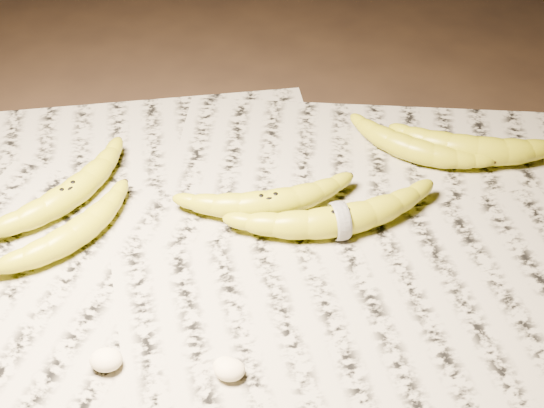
# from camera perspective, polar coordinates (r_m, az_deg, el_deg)

# --- Properties ---
(ground) EXTENTS (3.00, 3.00, 0.00)m
(ground) POSITION_cam_1_polar(r_m,az_deg,el_deg) (0.92, -0.95, -2.50)
(ground) COLOR black
(ground) RESTS_ON ground
(newspaper_patch) EXTENTS (0.90, 0.70, 0.01)m
(newspaper_patch) POSITION_cam_1_polar(r_m,az_deg,el_deg) (0.89, -2.14, -3.92)
(newspaper_patch) COLOR #A5A08D
(newspaper_patch) RESTS_ON ground
(banana_left_a) EXTENTS (0.16, 0.20, 0.04)m
(banana_left_a) POSITION_cam_1_polar(r_m,az_deg,el_deg) (0.97, -15.12, 0.79)
(banana_left_a) COLOR gold
(banana_left_a) RESTS_ON newspaper_patch
(banana_left_b) EXTENTS (0.15, 0.17, 0.03)m
(banana_left_b) POSITION_cam_1_polar(r_m,az_deg,el_deg) (0.92, -14.85, -2.17)
(banana_left_b) COLOR gold
(banana_left_b) RESTS_ON newspaper_patch
(banana_center) EXTENTS (0.20, 0.10, 0.04)m
(banana_center) POSITION_cam_1_polar(r_m,az_deg,el_deg) (0.93, -0.30, 0.19)
(banana_center) COLOR gold
(banana_center) RESTS_ON newspaper_patch
(banana_taped) EXTENTS (0.24, 0.13, 0.04)m
(banana_taped) POSITION_cam_1_polar(r_m,az_deg,el_deg) (0.90, 5.10, -1.09)
(banana_taped) COLOR gold
(banana_taped) RESTS_ON newspaper_patch
(banana_upper_a) EXTENTS (0.18, 0.13, 0.03)m
(banana_upper_a) POSITION_cam_1_polar(r_m,az_deg,el_deg) (1.03, 10.46, 4.27)
(banana_upper_a) COLOR gold
(banana_upper_a) RESTS_ON newspaper_patch
(banana_upper_b) EXTENTS (0.20, 0.09, 0.04)m
(banana_upper_b) POSITION_cam_1_polar(r_m,az_deg,el_deg) (1.04, 15.15, 4.08)
(banana_upper_b) COLOR gold
(banana_upper_b) RESTS_ON newspaper_patch
(measuring_tape) EXTENTS (0.02, 0.05, 0.05)m
(measuring_tape) POSITION_cam_1_polar(r_m,az_deg,el_deg) (0.90, 5.10, -1.09)
(measuring_tape) COLOR white
(measuring_tape) RESTS_ON newspaper_patch
(flesh_chunk_a) EXTENTS (0.03, 0.03, 0.02)m
(flesh_chunk_a) POSITION_cam_1_polar(r_m,az_deg,el_deg) (0.79, -12.43, -11.22)
(flesh_chunk_a) COLOR #F9EFC1
(flesh_chunk_a) RESTS_ON newspaper_patch
(flesh_chunk_b) EXTENTS (0.03, 0.03, 0.02)m
(flesh_chunk_b) POSITION_cam_1_polar(r_m,az_deg,el_deg) (0.77, -3.22, -12.19)
(flesh_chunk_b) COLOR #F9EFC1
(flesh_chunk_b) RESTS_ON newspaper_patch
(flesh_chunk_c) EXTENTS (0.03, 0.02, 0.01)m
(flesh_chunk_c) POSITION_cam_1_polar(r_m,az_deg,el_deg) (0.78, -3.52, -11.89)
(flesh_chunk_c) COLOR #F9EFC1
(flesh_chunk_c) RESTS_ON newspaper_patch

